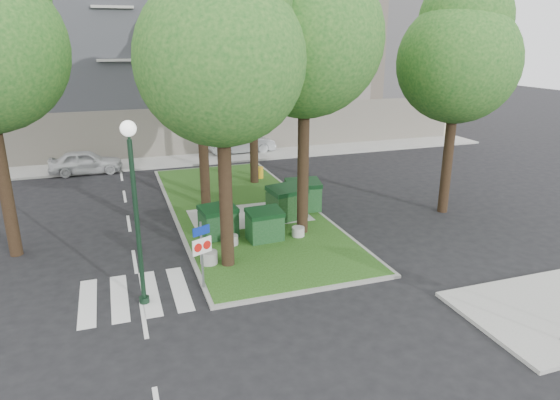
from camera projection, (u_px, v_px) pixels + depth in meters
name	position (u px, v px, depth m)	size (l,w,h in m)	color
ground	(295.00, 294.00, 15.27)	(120.00, 120.00, 0.00)	black
median_island	(243.00, 209.00, 22.60)	(6.00, 16.00, 0.12)	#1F4012
median_kerb	(243.00, 210.00, 22.61)	(6.30, 16.30, 0.10)	gray
sidewalk_corner	(553.00, 313.00, 14.12)	(5.00, 4.00, 0.12)	#999993
building_sidewalk	(193.00, 160.00, 31.89)	(42.00, 3.00, 0.12)	#999993
zebra_crossing	(165.00, 291.00, 15.46)	(5.00, 3.00, 0.01)	silver
apartment_building	(170.00, 30.00, 36.18)	(41.00, 12.00, 16.00)	#C2B191
tree_median_near_left	(223.00, 43.00, 14.88)	(5.20, 5.20, 10.53)	black
tree_median_near_right	(307.00, 22.00, 17.55)	(5.60, 5.60, 11.46)	black
tree_median_mid	(200.00, 50.00, 20.98)	(4.80, 4.80, 9.99)	black
tree_median_far	(253.00, 20.00, 24.25)	(5.80, 5.80, 11.93)	black
tree_street_right	(460.00, 50.00, 20.47)	(5.00, 5.00, 10.06)	black
dumpster_a	(218.00, 222.00, 19.17)	(1.55, 1.23, 1.29)	black
dumpster_b	(265.00, 225.00, 18.91)	(1.40, 1.02, 1.24)	#103916
dumpster_c	(287.00, 203.00, 21.13)	(1.78, 1.44, 1.46)	black
dumpster_d	(303.00, 195.00, 22.20)	(1.62, 1.23, 1.40)	#144219
bollard_left	(209.00, 257.00, 17.02)	(0.59, 0.59, 0.42)	gray
bollard_right	(298.00, 231.00, 19.39)	(0.50, 0.50, 0.36)	#AAAAA5
bollard_mid	(231.00, 240.00, 18.58)	(0.50, 0.50, 0.36)	gray
litter_bin	(260.00, 172.00, 27.37)	(0.36, 0.36, 0.63)	gold
street_lamp	(134.00, 193.00, 13.71)	(0.43, 0.43, 5.41)	black
traffic_sign_pole	(202.00, 247.00, 15.06)	(0.63, 0.32, 2.26)	slate
car_white	(86.00, 162.00, 28.67)	(1.61, 4.01, 1.37)	silver
car_silver	(242.00, 143.00, 33.67)	(1.54, 4.43, 1.46)	#AEB3B6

